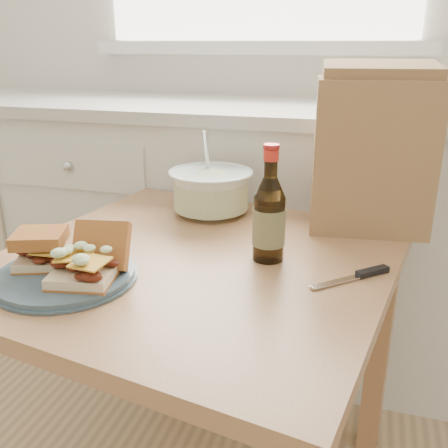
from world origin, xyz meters
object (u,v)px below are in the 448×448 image
(plate, at_px, (66,276))
(coleslaw_bowl, at_px, (211,192))
(dining_table, at_px, (196,298))
(paper_bag, at_px, (372,156))
(beer_bottle, at_px, (269,218))

(plate, relative_size, coleslaw_bowl, 1.19)
(dining_table, distance_m, coleslaw_bowl, 0.35)
(coleslaw_bowl, relative_size, paper_bag, 0.63)
(coleslaw_bowl, bearing_deg, paper_bag, 1.25)
(dining_table, height_order, plate, plate)
(coleslaw_bowl, height_order, paper_bag, paper_bag)
(plate, bearing_deg, dining_table, 40.55)
(dining_table, relative_size, coleslaw_bowl, 4.15)
(plate, bearing_deg, coleslaw_bowl, 72.64)
(coleslaw_bowl, xyz_separation_m, paper_bag, (0.42, 0.01, 0.13))
(plate, height_order, coleslaw_bowl, coleslaw_bowl)
(plate, xyz_separation_m, paper_bag, (0.57, 0.49, 0.18))
(dining_table, relative_size, beer_bottle, 3.78)
(dining_table, xyz_separation_m, beer_bottle, (0.16, 0.04, 0.20))
(coleslaw_bowl, xyz_separation_m, beer_bottle, (0.22, -0.26, 0.04))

